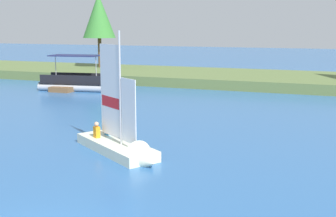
{
  "coord_description": "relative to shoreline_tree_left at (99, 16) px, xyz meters",
  "views": [
    {
      "loc": [
        6.44,
        -7.38,
        5.1
      ],
      "look_at": [
        -0.86,
        11.91,
        1.2
      ],
      "focal_mm": 46.57,
      "sensor_mm": 36.0,
      "label": 1
    }
  ],
  "objects": [
    {
      "name": "pontoon_boat",
      "position": [
        3.57,
        -10.27,
        -5.49
      ],
      "size": [
        6.05,
        2.95,
        2.83
      ],
      "rotation": [
        0.0,
        0.0,
        0.15
      ],
      "color": "#B2B2B7",
      "rests_on": "ground"
    },
    {
      "name": "shore_bank",
      "position": [
        16.51,
        -1.12,
        -5.74
      ],
      "size": [
        80.0,
        10.45,
        0.83
      ],
      "primitive_type": "cube",
      "color": "#5B703D",
      "rests_on": "ground"
    },
    {
      "name": "sailboat",
      "position": [
        15.5,
        -25.45,
        -5.8
      ],
      "size": [
        4.99,
        3.94,
        5.37
      ],
      "rotation": [
        0.0,
        0.0,
        -0.59
      ],
      "color": "silver",
      "rests_on": "ground"
    },
    {
      "name": "shoreline_tree_left",
      "position": [
        0.0,
        0.0,
        0.0
      ],
      "size": [
        3.37,
        3.37,
        7.62
      ],
      "color": "brown",
      "rests_on": "shore_bank"
    },
    {
      "name": "wooden_dock",
      "position": [
        3.03,
        -8.98,
        -5.95
      ],
      "size": [
        1.78,
        6.25,
        0.4
      ],
      "primitive_type": "cube",
      "color": "brown",
      "rests_on": "ground"
    }
  ]
}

